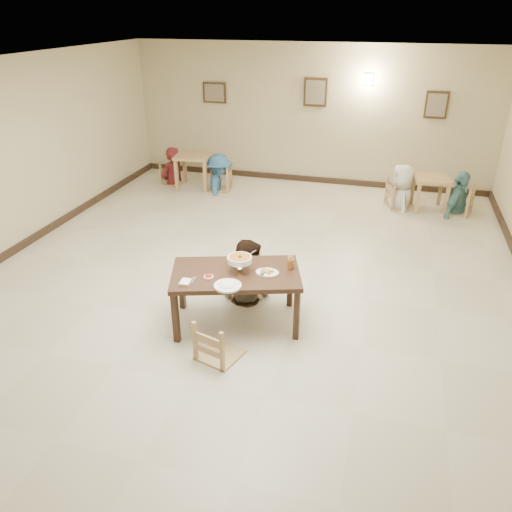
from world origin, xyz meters
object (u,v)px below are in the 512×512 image
(bg_chair_lr, at_px, (219,167))
(bg_table_left, at_px, (194,160))
(curry_warmer, at_px, (240,259))
(drink_glass, at_px, (291,263))
(bg_chair_rl, at_px, (403,181))
(bg_table_right, at_px, (431,184))
(bg_diner_b, at_px, (218,154))
(bg_chair_rr, at_px, (460,187))
(bg_diner_d, at_px, (463,171))
(bg_chair_ll, at_px, (172,165))
(bg_diner_a, at_px, (170,147))
(main_table, at_px, (236,278))
(chair_far, at_px, (245,261))
(main_diner, at_px, (245,240))
(bg_diner_c, at_px, (405,165))
(chair_near, at_px, (219,321))

(bg_chair_lr, bearing_deg, bg_table_left, -100.75)
(curry_warmer, height_order, drink_glass, curry_warmer)
(bg_chair_rl, bearing_deg, drink_glass, 143.49)
(bg_table_right, height_order, bg_diner_b, bg_diner_b)
(bg_diner_b, bearing_deg, bg_chair_rr, -106.69)
(drink_glass, distance_m, bg_diner_d, 5.13)
(bg_chair_ll, bearing_deg, bg_diner_a, 15.66)
(bg_chair_rl, distance_m, bg_diner_a, 5.04)
(bg_chair_rl, height_order, bg_diner_b, bg_diner_b)
(main_table, height_order, chair_far, chair_far)
(main_table, distance_m, bg_chair_ll, 5.83)
(curry_warmer, bearing_deg, bg_chair_rr, 57.90)
(main_diner, bearing_deg, bg_chair_rr, -112.70)
(bg_diner_c, height_order, bg_diner_d, bg_diner_c)
(bg_chair_rr, relative_size, bg_diner_b, 0.66)
(main_diner, height_order, bg_chair_ll, main_diner)
(bg_table_right, height_order, bg_chair_ll, bg_chair_ll)
(chair_near, relative_size, bg_table_left, 1.15)
(drink_glass, bearing_deg, bg_chair_rr, 62.09)
(curry_warmer, relative_size, bg_diner_c, 0.19)
(main_diner, bearing_deg, drink_glass, 164.99)
(bg_diner_a, bearing_deg, bg_diner_b, 108.69)
(chair_near, distance_m, bg_table_left, 6.12)
(bg_table_right, relative_size, bg_diner_a, 0.45)
(bg_diner_a, bearing_deg, bg_chair_rr, 112.80)
(bg_table_left, xyz_separation_m, bg_diner_b, (0.58, -0.03, 0.19))
(bg_chair_rr, bearing_deg, curry_warmer, -14.53)
(main_table, relative_size, bg_chair_ll, 1.96)
(main_diner, distance_m, bg_diner_d, 5.17)
(bg_chair_rl, bearing_deg, bg_diner_a, 68.64)
(chair_near, xyz_separation_m, bg_table_left, (-2.52, 5.58, 0.14))
(bg_diner_c, distance_m, bg_diner_d, 1.08)
(drink_glass, height_order, bg_table_left, drink_glass)
(drink_glass, bearing_deg, chair_near, -121.62)
(bg_chair_rl, bearing_deg, chair_far, 132.91)
(curry_warmer, relative_size, drink_glass, 2.03)
(chair_near, xyz_separation_m, bg_diner_a, (-3.11, 5.65, 0.37))
(drink_glass, height_order, bg_chair_rl, bg_chair_rl)
(bg_chair_ll, height_order, bg_diner_a, bg_diner_a)
(bg_chair_ll, bearing_deg, bg_chair_lr, -79.71)
(curry_warmer, relative_size, bg_diner_b, 0.21)
(curry_warmer, bearing_deg, bg_chair_lr, 112.29)
(chair_near, xyz_separation_m, main_diner, (-0.09, 1.38, 0.38))
(chair_near, bearing_deg, bg_table_left, -49.05)
(main_table, bearing_deg, chair_far, 80.42)
(main_table, height_order, chair_near, chair_near)
(bg_table_right, bearing_deg, main_diner, -121.49)
(chair_far, height_order, bg_diner_b, bg_diner_b)
(main_table, distance_m, bg_chair_lr, 5.20)
(main_diner, bearing_deg, bg_diner_c, -101.54)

